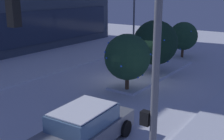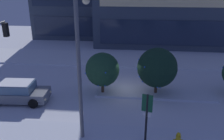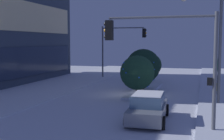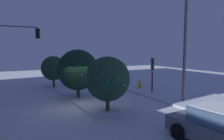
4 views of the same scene
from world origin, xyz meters
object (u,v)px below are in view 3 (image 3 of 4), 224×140
Objects in this scene: car_near at (148,108)px; decorated_tree_left_of_median at (150,65)px; parking_info_sign at (218,72)px; decorated_tree_median at (143,66)px; traffic_light_corner_near_left at (167,48)px; traffic_light_corner_far_right at (120,42)px; street_lamp_arched at (209,31)px; fire_hydrant at (216,88)px; decorated_tree_right_of_median at (137,73)px.

decorated_tree_left_of_median is (15.90, 2.59, 1.10)m from car_near.
parking_info_sign is 0.80× the size of decorated_tree_median.
traffic_light_corner_near_left is (-1.18, -1.10, 3.22)m from car_near.
traffic_light_corner_far_right is at bearing 28.31° from decorated_tree_median.
parking_info_sign is at bearing -105.36° from traffic_light_corner_near_left.
fire_hydrant is (5.14, -0.80, -4.54)m from street_lamp_arched.
decorated_tree_median is (9.91, 2.21, 1.44)m from car_near.
traffic_light_corner_far_right is at bearing 64.41° from decorated_tree_left_of_median.
car_near is at bearing -46.87° from traffic_light_corner_near_left.
traffic_light_corner_near_left reaches higher than parking_info_sign.
parking_info_sign is 6.53m from decorated_tree_right_of_median.
car_near is 19.19m from traffic_light_corner_far_right.
parking_info_sign is (-1.71, -0.02, 1.48)m from fire_hydrant.
fire_hydrant is 7.65m from decorated_tree_right_of_median.
street_lamp_arched reaches higher than traffic_light_corner_near_left.
traffic_light_corner_near_left is 7.07m from street_lamp_arched.
decorated_tree_median is 1.22× the size of decorated_tree_left_of_median.
fire_hydrant is 0.25× the size of decorated_tree_right_of_median.
decorated_tree_left_of_median is at bearing -77.80° from traffic_light_corner_near_left.
decorated_tree_left_of_median is at bearing 3.68° from decorated_tree_median.
traffic_light_corner_near_left reaches higher than decorated_tree_right_of_median.
street_lamp_arched is 4.67m from parking_info_sign.
fire_hydrant is at bearing -22.96° from car_near.
decorated_tree_right_of_median reaches higher than parking_info_sign.
decorated_tree_median is at bearing 6.15° from parking_info_sign.
decorated_tree_right_of_median is at bearing -175.13° from decorated_tree_median.
traffic_light_corner_near_left is at bearing 89.51° from parking_info_sign.
parking_info_sign is at bearing -40.34° from traffic_light_corner_far_right.
traffic_light_corner_far_right is at bearing 16.86° from car_near.
street_lamp_arched is at bearing -93.94° from decorated_tree_right_of_median.
traffic_light_corner_near_left is 17.60m from decorated_tree_left_of_median.
traffic_light_corner_far_right reaches higher than decorated_tree_median.
parking_info_sign is at bearing -26.46° from car_near.
street_lamp_arched reaches higher than fire_hydrant.
traffic_light_corner_near_left is at bearing -167.80° from decorated_tree_left_of_median.
car_near is 3.60m from traffic_light_corner_near_left.
traffic_light_corner_near_left is 11.71m from decorated_tree_median.
car_near reaches higher than fire_hydrant.
fire_hydrant is 0.27× the size of decorated_tree_left_of_median.
decorated_tree_median reaches higher than decorated_tree_right_of_median.
decorated_tree_right_of_median is (-4.03, -0.34, -0.17)m from decorated_tree_median.
street_lamp_arched is 7.39m from decorated_tree_median.
traffic_light_corner_far_right is 13.06m from fire_hydrant.
fire_hydrant is at bearing -82.76° from decorated_tree_median.
car_near is 7.61m from street_lamp_arched.
parking_info_sign is at bearing -104.17° from street_lamp_arched.
traffic_light_corner_near_left is at bearing -139.91° from car_near.
traffic_light_corner_near_left is at bearing -68.31° from traffic_light_corner_far_right.
parking_info_sign is 6.17m from decorated_tree_median.
fire_hydrant is (10.68, -3.87, -0.32)m from car_near.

